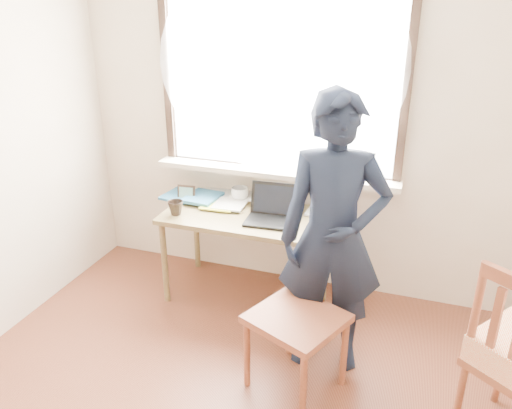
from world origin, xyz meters
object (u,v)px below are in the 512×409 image
(desk, at_px, (252,224))
(work_chair, at_px, (297,327))
(laptop, at_px, (273,212))
(person, at_px, (333,238))
(mug_white, at_px, (240,194))
(mug_dark, at_px, (176,208))

(desk, relative_size, work_chair, 2.06)
(laptop, height_order, person, person)
(desk, relative_size, person, 0.75)
(desk, bearing_deg, work_chair, -56.01)
(desk, height_order, person, person)
(mug_white, relative_size, mug_dark, 1.21)
(mug_white, xyz_separation_m, mug_dark, (-0.35, -0.40, -0.00))
(mug_dark, bearing_deg, mug_white, 49.21)
(mug_dark, bearing_deg, laptop, 12.09)
(mug_dark, distance_m, person, 1.26)
(mug_dark, bearing_deg, desk, 18.57)
(work_chair, bearing_deg, person, 67.33)
(mug_white, bearing_deg, mug_dark, -130.79)
(laptop, height_order, work_chair, laptop)
(work_chair, relative_size, person, 0.36)
(work_chair, bearing_deg, mug_dark, 149.21)
(work_chair, xyz_separation_m, person, (0.13, 0.30, 0.45))
(laptop, distance_m, person, 0.72)
(laptop, xyz_separation_m, mug_dark, (-0.69, -0.15, -0.01))
(laptop, relative_size, mug_dark, 3.32)
(desk, bearing_deg, mug_white, 128.80)
(mug_white, bearing_deg, work_chair, -54.92)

